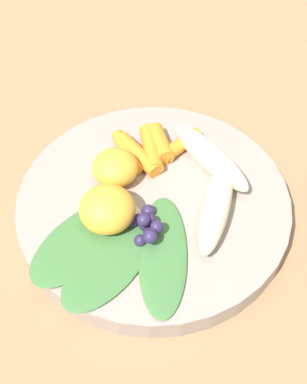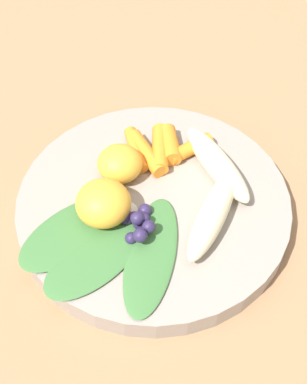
{
  "view_description": "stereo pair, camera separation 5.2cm",
  "coord_description": "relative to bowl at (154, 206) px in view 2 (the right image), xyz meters",
  "views": [
    {
      "loc": [
        -0.32,
        -0.07,
        0.44
      ],
      "look_at": [
        0.0,
        0.0,
        0.03
      ],
      "focal_mm": 48.32,
      "sensor_mm": 36.0,
      "label": 1
    },
    {
      "loc": [
        -0.31,
        -0.12,
        0.44
      ],
      "look_at": [
        0.0,
        0.0,
        0.03
      ],
      "focal_mm": 48.32,
      "sensor_mm": 36.0,
      "label": 2
    }
  ],
  "objects": [
    {
      "name": "coconut_shred_patch",
      "position": [
        -0.04,
        0.02,
        0.01
      ],
      "size": [
        0.04,
        0.04,
        0.0
      ],
      "primitive_type": "cylinder",
      "color": "white",
      "rests_on": "bowl"
    },
    {
      "name": "banana_peeled_left",
      "position": [
        0.06,
        -0.05,
        0.03
      ],
      "size": [
        0.1,
        0.11,
        0.03
      ],
      "primitive_type": "ellipsoid",
      "rotation": [
        0.0,
        0.0,
        7.13
      ],
      "color": "beige",
      "rests_on": "bowl"
    },
    {
      "name": "kale_leaf_left",
      "position": [
        -0.07,
        0.06,
        0.01
      ],
      "size": [
        0.13,
        0.1,
        0.0
      ],
      "primitive_type": "ellipsoid",
      "rotation": [
        0.0,
        0.0,
        8.99
      ],
      "color": "#3D7038",
      "rests_on": "bowl"
    },
    {
      "name": "carrot_small",
      "position": [
        0.05,
        0.04,
        0.02
      ],
      "size": [
        0.06,
        0.05,
        0.01
      ],
      "primitive_type": "cylinder",
      "rotation": [
        0.0,
        1.57,
        6.9
      ],
      "color": "orange",
      "rests_on": "bowl"
    },
    {
      "name": "ground_plane",
      "position": [
        0.0,
        0.0,
        -0.01
      ],
      "size": [
        2.4,
        2.4,
        0.0
      ],
      "primitive_type": "plane",
      "color": "#99704C"
    },
    {
      "name": "carrot_mid_right",
      "position": [
        0.06,
        0.02,
        0.02
      ],
      "size": [
        0.06,
        0.04,
        0.02
      ],
      "primitive_type": "cylinder",
      "rotation": [
        0.0,
        1.57,
        6.65
      ],
      "color": "orange",
      "rests_on": "bowl"
    },
    {
      "name": "kale_leaf_right",
      "position": [
        -0.09,
        0.02,
        0.01
      ],
      "size": [
        0.13,
        0.1,
        0.0
      ],
      "primitive_type": "ellipsoid",
      "rotation": [
        0.0,
        0.0,
        9.02
      ],
      "color": "#3D7038",
      "rests_on": "bowl"
    },
    {
      "name": "banana_peeled_right",
      "position": [
        -0.01,
        -0.06,
        0.03
      ],
      "size": [
        0.12,
        0.03,
        0.03
      ],
      "primitive_type": "ellipsoid",
      "rotation": [
        0.0,
        0.0,
        6.24
      ],
      "color": "beige",
      "rests_on": "bowl"
    },
    {
      "name": "bowl",
      "position": [
        0.0,
        0.0,
        0.0
      ],
      "size": [
        0.28,
        0.28,
        0.02
      ],
      "primitive_type": "cylinder",
      "color": "gray",
      "rests_on": "ground_plane"
    },
    {
      "name": "kale_leaf_rear",
      "position": [
        -0.07,
        -0.02,
        0.01
      ],
      "size": [
        0.14,
        0.07,
        0.0
      ],
      "primitive_type": "ellipsoid",
      "rotation": [
        0.0,
        0.0,
        9.62
      ],
      "color": "#3D7038",
      "rests_on": "bowl"
    },
    {
      "name": "blueberry_pile",
      "position": [
        -0.04,
        -0.0,
        0.02
      ],
      "size": [
        0.05,
        0.04,
        0.02
      ],
      "color": "#2D234C",
      "rests_on": "bowl"
    },
    {
      "name": "orange_segment_near",
      "position": [
        -0.04,
        0.04,
        0.03
      ],
      "size": [
        0.05,
        0.05,
        0.04
      ],
      "primitive_type": "ellipsoid",
      "color": "#F4A833",
      "rests_on": "bowl"
    },
    {
      "name": "carrot_mid_left",
      "position": [
        0.07,
        0.01,
        0.02
      ],
      "size": [
        0.05,
        0.04,
        0.02
      ],
      "primitive_type": "cylinder",
      "rotation": [
        0.0,
        1.57,
        6.78
      ],
      "color": "orange",
      "rests_on": "bowl"
    },
    {
      "name": "carrot_front",
      "position": [
        0.07,
        -0.01,
        0.02
      ],
      "size": [
        0.05,
        0.04,
        0.02
      ],
      "primitive_type": "cylinder",
      "rotation": [
        0.0,
        1.57,
        5.68
      ],
      "color": "orange",
      "rests_on": "bowl"
    },
    {
      "name": "carrot_rear",
      "position": [
        0.05,
        0.03,
        0.02
      ],
      "size": [
        0.05,
        0.06,
        0.02
      ],
      "primitive_type": "cylinder",
      "rotation": [
        0.0,
        1.57,
        7.14
      ],
      "color": "orange",
      "rests_on": "bowl"
    },
    {
      "name": "orange_segment_far",
      "position": [
        0.02,
        0.04,
        0.03
      ],
      "size": [
        0.05,
        0.05,
        0.04
      ],
      "primitive_type": "ellipsoid",
      "color": "#F4A833",
      "rests_on": "bowl"
    }
  ]
}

